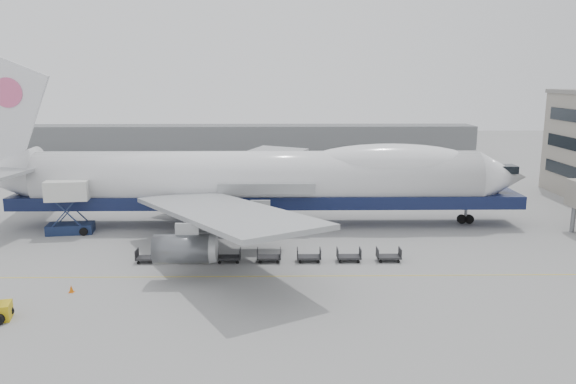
{
  "coord_description": "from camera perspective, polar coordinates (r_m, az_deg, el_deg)",
  "views": [
    {
      "loc": [
        2.41,
        -53.54,
        17.51
      ],
      "look_at": [
        3.38,
        6.0,
        5.22
      ],
      "focal_mm": 35.0,
      "sensor_mm": 36.0,
      "label": 1
    }
  ],
  "objects": [
    {
      "name": "dolly_5",
      "position": [
        54.71,
        6.19,
        -6.49
      ],
      "size": [
        2.3,
        1.35,
        1.3
      ],
      "color": "#2D2D30",
      "rests_on": "ground"
    },
    {
      "name": "airliner",
      "position": [
        66.63,
        -2.44,
        1.38
      ],
      "size": [
        67.0,
        55.3,
        19.98
      ],
      "color": "white",
      "rests_on": "ground"
    },
    {
      "name": "ground",
      "position": [
        56.38,
        -3.36,
        -6.45
      ],
      "size": [
        260.0,
        260.0,
        0.0
      ],
      "primitive_type": "plane",
      "color": "gray",
      "rests_on": "ground"
    },
    {
      "name": "traffic_cone",
      "position": [
        50.31,
        -21.16,
        -9.16
      ],
      "size": [
        0.43,
        0.43,
        0.63
      ],
      "rotation": [
        0.0,
        0.0,
        0.22
      ],
      "color": "#DD620B",
      "rests_on": "ground"
    },
    {
      "name": "dolly_4",
      "position": [
        54.37,
        2.14,
        -6.54
      ],
      "size": [
        2.3,
        1.35,
        1.3
      ],
      "color": "#2D2D30",
      "rests_on": "ground"
    },
    {
      "name": "dolly_2",
      "position": [
        54.51,
        -6.03,
        -6.55
      ],
      "size": [
        2.3,
        1.35,
        1.3
      ],
      "color": "#2D2D30",
      "rests_on": "ground"
    },
    {
      "name": "hangar",
      "position": [
        124.95,
        -6.65,
        5.15
      ],
      "size": [
        110.0,
        8.0,
        7.0
      ],
      "primitive_type": "cube",
      "color": "slate",
      "rests_on": "ground"
    },
    {
      "name": "dolly_1",
      "position": [
        54.99,
        -10.06,
        -6.51
      ],
      "size": [
        2.3,
        1.35,
        1.3
      ],
      "color": "#2D2D30",
      "rests_on": "ground"
    },
    {
      "name": "dolly_0",
      "position": [
        55.73,
        -13.99,
        -6.43
      ],
      "size": [
        2.3,
        1.35,
        1.3
      ],
      "color": "#2D2D30",
      "rests_on": "ground"
    },
    {
      "name": "catering_truck",
      "position": [
        67.92,
        -21.39,
        -1.1
      ],
      "size": [
        5.31,
        3.96,
        6.11
      ],
      "rotation": [
        0.0,
        0.0,
        0.13
      ],
      "color": "#172446",
      "rests_on": "ground"
    },
    {
      "name": "apron_line",
      "position": [
        50.72,
        -3.64,
        -8.55
      ],
      "size": [
        60.0,
        0.15,
        0.01
      ],
      "primitive_type": "cube",
      "color": "gold",
      "rests_on": "ground"
    },
    {
      "name": "dolly_6",
      "position": [
        55.31,
        10.18,
        -6.4
      ],
      "size": [
        2.3,
        1.35,
        1.3
      ],
      "color": "#2D2D30",
      "rests_on": "ground"
    },
    {
      "name": "dolly_3",
      "position": [
        54.3,
        -1.95,
        -6.56
      ],
      "size": [
        2.3,
        1.35,
        1.3
      ],
      "color": "#2D2D30",
      "rests_on": "ground"
    }
  ]
}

